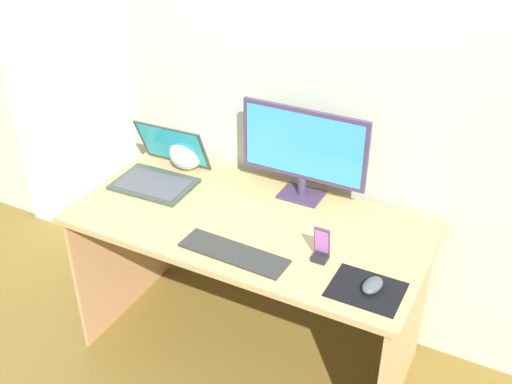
{
  "coord_description": "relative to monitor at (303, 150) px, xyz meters",
  "views": [
    {
      "loc": [
        0.97,
        -1.81,
        2.11
      ],
      "look_at": [
        0.04,
        -0.02,
        0.88
      ],
      "focal_mm": 43.02,
      "sensor_mm": 36.0,
      "label": 1
    }
  ],
  "objects": [
    {
      "name": "mouse",
      "position": [
        0.47,
        -0.45,
        -0.2
      ],
      "size": [
        0.08,
        0.11,
        0.04
      ],
      "primitive_type": "ellipsoid",
      "rotation": [
        0.0,
        0.0,
        -0.19
      ],
      "color": "#40464C",
      "rests_on": "mousepad"
    },
    {
      "name": "keyboard_external",
      "position": [
        -0.06,
        -0.49,
        -0.22
      ],
      "size": [
        0.43,
        0.14,
        0.01
      ],
      "primitive_type": "cube",
      "rotation": [
        0.0,
        0.0,
        -0.03
      ],
      "color": "#2A2A28",
      "rests_on": "desk"
    },
    {
      "name": "wall_back",
      "position": [
        -0.11,
        0.14,
        0.3
      ],
      "size": [
        6.0,
        0.04,
        2.5
      ],
      "primitive_type": "cube",
      "color": "#B0BBA2",
      "rests_on": "ground_plane"
    },
    {
      "name": "ground_plane",
      "position": [
        -0.11,
        -0.27,
        -0.95
      ],
      "size": [
        8.0,
        8.0,
        0.0
      ],
      "primitive_type": "plane",
      "color": "brown"
    },
    {
      "name": "phone_in_dock",
      "position": [
        0.24,
        -0.37,
        -0.18
      ],
      "size": [
        0.06,
        0.06,
        0.14
      ],
      "color": "black",
      "rests_on": "desk"
    },
    {
      "name": "laptop",
      "position": [
        -0.62,
        -0.16,
        -0.18
      ],
      "size": [
        0.35,
        0.35,
        0.23
      ],
      "color": "#323E36",
      "rests_on": "desk"
    },
    {
      "name": "mousepad",
      "position": [
        0.45,
        -0.46,
        -0.22
      ],
      "size": [
        0.25,
        0.2,
        0.0
      ],
      "primitive_type": "cube",
      "color": "black",
      "rests_on": "desk"
    },
    {
      "name": "monitor",
      "position": [
        0.0,
        0.0,
        0.0
      ],
      "size": [
        0.55,
        0.14,
        0.4
      ],
      "color": "#3B2E49",
      "rests_on": "desk"
    },
    {
      "name": "fishbowl",
      "position": [
        -0.58,
        -0.01,
        -0.15
      ],
      "size": [
        0.16,
        0.16,
        0.16
      ],
      "primitive_type": "sphere",
      "color": "silver",
      "rests_on": "desk"
    },
    {
      "name": "desk",
      "position": [
        -0.11,
        -0.27,
        -0.37
      ],
      "size": [
        1.45,
        0.71,
        0.72
      ],
      "color": "tan",
      "rests_on": "ground_plane"
    },
    {
      "name": "door_left",
      "position": [
        -1.4,
        0.11,
        0.06
      ],
      "size": [
        0.82,
        0.02,
        2.02
      ],
      "primitive_type": "cube",
      "color": "white",
      "rests_on": "ground_plane"
    }
  ]
}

